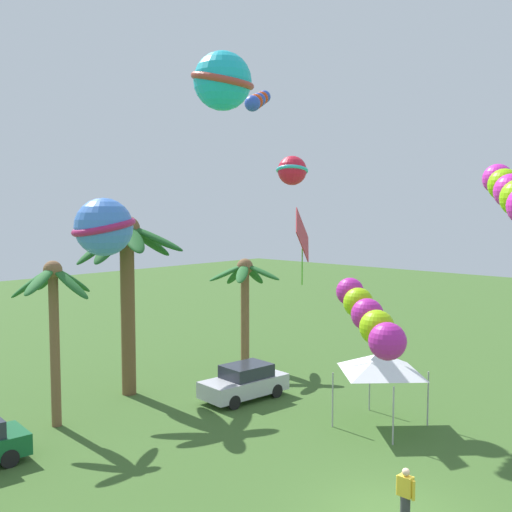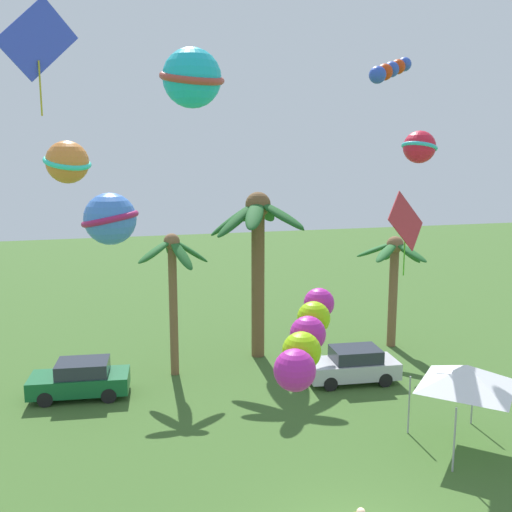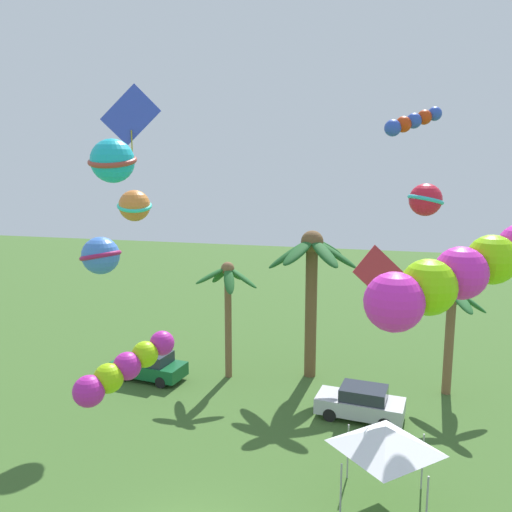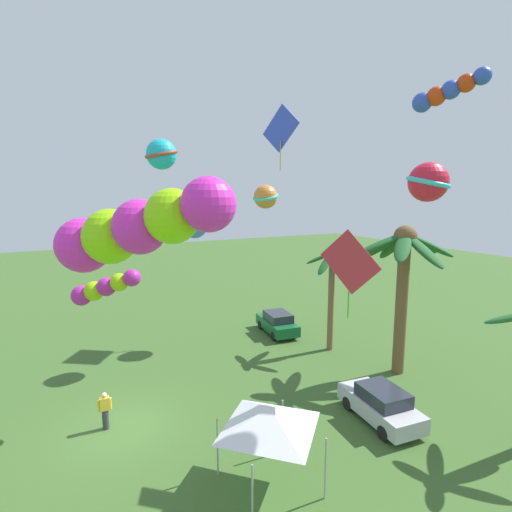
{
  "view_description": "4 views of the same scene",
  "coord_description": "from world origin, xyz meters",
  "px_view_note": "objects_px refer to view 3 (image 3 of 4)",
  "views": [
    {
      "loc": [
        -14.12,
        -8.04,
        8.33
      ],
      "look_at": [
        1.09,
        6.01,
        6.69
      ],
      "focal_mm": 42.4,
      "sensor_mm": 36.0,
      "label": 1
    },
    {
      "loc": [
        -5.93,
        -11.32,
        9.54
      ],
      "look_at": [
        -0.88,
        6.16,
        6.41
      ],
      "focal_mm": 39.75,
      "sensor_mm": 36.0,
      "label": 2
    },
    {
      "loc": [
        5.62,
        -12.65,
        11.28
      ],
      "look_at": [
        0.4,
        6.97,
        7.81
      ],
      "focal_mm": 36.44,
      "sensor_mm": 36.0,
      "label": 3
    },
    {
      "loc": [
        15.93,
        -2.12,
        9.65
      ],
      "look_at": [
        -0.65,
        6.62,
        6.67
      ],
      "focal_mm": 27.79,
      "sensor_mm": 36.0,
      "label": 4
    }
  ],
  "objects_px": {
    "kite_diamond_2": "(131,116)",
    "kite_ball_4": "(134,206)",
    "festival_tent": "(386,438)",
    "kite_ball_5": "(101,256)",
    "kite_ball_1": "(112,161)",
    "parked_car_0": "(361,403)",
    "kite_ball_0": "(426,200)",
    "parked_car_1": "(150,366)",
    "kite_tube_7": "(411,122)",
    "palm_tree_1": "(228,292)",
    "palm_tree_2": "(312,268)",
    "kite_diamond_3": "(381,276)",
    "kite_tube_6": "(122,369)",
    "palm_tree_0": "(451,312)",
    "kite_tube_8": "(453,277)"
  },
  "relations": [
    {
      "from": "kite_ball_5",
      "to": "palm_tree_1",
      "type": "bearing_deg",
      "value": 70.48
    },
    {
      "from": "palm_tree_0",
      "to": "kite_ball_5",
      "type": "xyz_separation_m",
      "value": [
        -14.02,
        -8.49,
        3.62
      ]
    },
    {
      "from": "palm_tree_2",
      "to": "parked_car_0",
      "type": "height_order",
      "value": "palm_tree_2"
    },
    {
      "from": "kite_ball_1",
      "to": "kite_ball_5",
      "type": "height_order",
      "value": "kite_ball_1"
    },
    {
      "from": "kite_diamond_2",
      "to": "kite_ball_5",
      "type": "distance_m",
      "value": 9.43
    },
    {
      "from": "kite_ball_0",
      "to": "kite_diamond_2",
      "type": "relative_size",
      "value": 0.46
    },
    {
      "from": "kite_ball_5",
      "to": "parked_car_1",
      "type": "bearing_deg",
      "value": 101.35
    },
    {
      "from": "palm_tree_2",
      "to": "kite_tube_7",
      "type": "bearing_deg",
      "value": -37.95
    },
    {
      "from": "parked_car_1",
      "to": "kite_ball_4",
      "type": "height_order",
      "value": "kite_ball_4"
    },
    {
      "from": "kite_ball_1",
      "to": "parked_car_1",
      "type": "bearing_deg",
      "value": 111.04
    },
    {
      "from": "palm_tree_0",
      "to": "kite_tube_8",
      "type": "bearing_deg",
      "value": -96.37
    },
    {
      "from": "kite_ball_0",
      "to": "kite_diamond_3",
      "type": "distance_m",
      "value": 3.71
    },
    {
      "from": "palm_tree_2",
      "to": "kite_ball_1",
      "type": "height_order",
      "value": "kite_ball_1"
    },
    {
      "from": "kite_ball_4",
      "to": "kite_tube_7",
      "type": "distance_m",
      "value": 13.43
    },
    {
      "from": "festival_tent",
      "to": "kite_ball_1",
      "type": "relative_size",
      "value": 1.54
    },
    {
      "from": "palm_tree_1",
      "to": "parked_car_0",
      "type": "height_order",
      "value": "palm_tree_1"
    },
    {
      "from": "kite_ball_1",
      "to": "kite_tube_7",
      "type": "relative_size",
      "value": 0.8
    },
    {
      "from": "palm_tree_2",
      "to": "kite_ball_1",
      "type": "xyz_separation_m",
      "value": [
        -4.97,
        -11.24,
        5.46
      ]
    },
    {
      "from": "parked_car_1",
      "to": "festival_tent",
      "type": "relative_size",
      "value": 1.43
    },
    {
      "from": "parked_car_0",
      "to": "kite_ball_5",
      "type": "bearing_deg",
      "value": -155.02
    },
    {
      "from": "parked_car_1",
      "to": "festival_tent",
      "type": "distance_m",
      "value": 14.72
    },
    {
      "from": "festival_tent",
      "to": "kite_ball_5",
      "type": "bearing_deg",
      "value": 172.58
    },
    {
      "from": "kite_tube_7",
      "to": "kite_tube_8",
      "type": "distance_m",
      "value": 11.91
    },
    {
      "from": "kite_tube_6",
      "to": "kite_tube_7",
      "type": "distance_m",
      "value": 15.27
    },
    {
      "from": "palm_tree_1",
      "to": "palm_tree_2",
      "type": "bearing_deg",
      "value": 16.56
    },
    {
      "from": "kite_ball_5",
      "to": "palm_tree_0",
      "type": "bearing_deg",
      "value": 31.21
    },
    {
      "from": "kite_ball_0",
      "to": "kite_tube_6",
      "type": "relative_size",
      "value": 0.73
    },
    {
      "from": "palm_tree_1",
      "to": "kite_ball_4",
      "type": "xyz_separation_m",
      "value": [
        -4.0,
        -2.4,
        4.68
      ]
    },
    {
      "from": "parked_car_1",
      "to": "kite_tube_7",
      "type": "xyz_separation_m",
      "value": [
        12.89,
        -0.92,
        12.41
      ]
    },
    {
      "from": "kite_ball_4",
      "to": "kite_ball_1",
      "type": "bearing_deg",
      "value": -66.47
    },
    {
      "from": "palm_tree_1",
      "to": "kite_tube_6",
      "type": "distance_m",
      "value": 13.25
    },
    {
      "from": "kite_diamond_3",
      "to": "kite_diamond_2",
      "type": "bearing_deg",
      "value": 159.2
    },
    {
      "from": "palm_tree_0",
      "to": "kite_ball_1",
      "type": "relative_size",
      "value": 3.08
    },
    {
      "from": "kite_diamond_2",
      "to": "kite_ball_4",
      "type": "relative_size",
      "value": 1.89
    },
    {
      "from": "kite_ball_4",
      "to": "kite_tube_6",
      "type": "bearing_deg",
      "value": -64.4
    },
    {
      "from": "parked_car_0",
      "to": "festival_tent",
      "type": "distance_m",
      "value": 6.46
    },
    {
      "from": "palm_tree_0",
      "to": "palm_tree_2",
      "type": "xyz_separation_m",
      "value": [
        -7.02,
        0.48,
        1.79
      ]
    },
    {
      "from": "parked_car_0",
      "to": "kite_ball_1",
      "type": "bearing_deg",
      "value": -139.05
    },
    {
      "from": "kite_diamond_2",
      "to": "kite_ball_5",
      "type": "bearing_deg",
      "value": -72.79
    },
    {
      "from": "festival_tent",
      "to": "kite_ball_5",
      "type": "height_order",
      "value": "kite_ball_5"
    },
    {
      "from": "parked_car_1",
      "to": "palm_tree_2",
      "type": "bearing_deg",
      "value": 18.07
    },
    {
      "from": "kite_ball_1",
      "to": "kite_diamond_3",
      "type": "xyz_separation_m",
      "value": [
        8.69,
        4.32,
        -4.29
      ]
    },
    {
      "from": "kite_ball_1",
      "to": "parked_car_0",
      "type": "bearing_deg",
      "value": 40.95
    },
    {
      "from": "palm_tree_0",
      "to": "kite_diamond_3",
      "type": "relative_size",
      "value": 1.79
    },
    {
      "from": "parked_car_1",
      "to": "kite_ball_4",
      "type": "xyz_separation_m",
      "value": [
        -0.01,
        -0.97,
        8.67
      ]
    },
    {
      "from": "parked_car_0",
      "to": "parked_car_1",
      "type": "relative_size",
      "value": 0.99
    },
    {
      "from": "palm_tree_1",
      "to": "kite_diamond_3",
      "type": "xyz_separation_m",
      "value": [
        7.99,
        -5.66,
        2.46
      ]
    },
    {
      "from": "kite_diamond_3",
      "to": "kite_tube_6",
      "type": "xyz_separation_m",
      "value": [
        -6.83,
        -7.51,
        -1.53
      ]
    },
    {
      "from": "kite_ball_0",
      "to": "kite_ball_5",
      "type": "relative_size",
      "value": 0.95
    },
    {
      "from": "palm_tree_1",
      "to": "palm_tree_0",
      "type": "bearing_deg",
      "value": 3.99
    }
  ]
}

